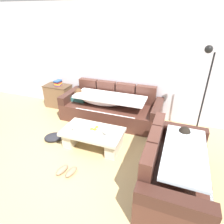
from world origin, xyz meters
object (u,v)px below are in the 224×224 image
object	(u,v)px
couch_along_wall	(110,108)
floor_lamp	(203,90)
book_stack_on_cabinet	(58,83)
wine_glass_near_left	(74,127)
pair_of_shoes	(67,171)
crumpled_garment	(54,137)
coffee_table	(93,136)
wine_glass_near_right	(106,131)
couch_near_window	(175,167)
fruit_bowl	(95,130)
side_cabinet	(59,96)

from	to	relation	value
couch_along_wall	floor_lamp	xyz separation A→B (m)	(1.99, -0.13, 0.79)
book_stack_on_cabinet	floor_lamp	world-z (taller)	floor_lamp
book_stack_on_cabinet	wine_glass_near_left	bearing A→B (deg)	-48.18
couch_along_wall	book_stack_on_cabinet	size ratio (longest dim) A/B	10.46
floor_lamp	pair_of_shoes	bearing A→B (deg)	-137.31
wine_glass_near_left	crumpled_garment	world-z (taller)	wine_glass_near_left
coffee_table	wine_glass_near_right	size ratio (longest dim) A/B	7.23
couch_along_wall	book_stack_on_cabinet	xyz separation A→B (m)	(-1.62, 0.23, 0.39)
couch_near_window	book_stack_on_cabinet	bearing A→B (deg)	61.17
fruit_bowl	wine_glass_near_left	bearing A→B (deg)	-160.32
fruit_bowl	side_cabinet	xyz separation A→B (m)	(-1.81, 1.41, -0.10)
fruit_bowl	couch_near_window	bearing A→B (deg)	-14.78
wine_glass_near_right	pair_of_shoes	xyz separation A→B (m)	(-0.43, -0.74, -0.45)
couch_along_wall	wine_glass_near_left	distance (m)	1.35
couch_near_window	fruit_bowl	xyz separation A→B (m)	(-1.54, 0.41, 0.09)
couch_near_window	floor_lamp	bearing A→B (deg)	-11.94
wine_glass_near_left	crumpled_garment	xyz separation A→B (m)	(-0.58, 0.07, -0.44)
couch_along_wall	book_stack_on_cabinet	bearing A→B (deg)	171.99
wine_glass_near_right	book_stack_on_cabinet	size ratio (longest dim) A/B	0.71
book_stack_on_cabinet	floor_lamp	distance (m)	3.65
book_stack_on_cabinet	crumpled_garment	size ratio (longest dim) A/B	0.58
couch_near_window	book_stack_on_cabinet	distance (m)	3.79
side_cabinet	pair_of_shoes	xyz separation A→B (m)	(1.63, -2.22, -0.28)
couch_along_wall	fruit_bowl	xyz separation A→B (m)	(0.15, -1.18, 0.09)
floor_lamp	pair_of_shoes	world-z (taller)	floor_lamp
wine_glass_near_right	book_stack_on_cabinet	xyz separation A→B (m)	(-2.02, 1.48, 0.22)
side_cabinet	book_stack_on_cabinet	distance (m)	0.40
fruit_bowl	crumpled_garment	distance (m)	1.03
couch_near_window	side_cabinet	size ratio (longest dim) A/B	2.47
couch_near_window	couch_along_wall	bearing A→B (deg)	46.65
side_cabinet	crumpled_garment	xyz separation A→B (m)	(0.84, -1.47, -0.26)
book_stack_on_cabinet	fruit_bowl	bearing A→B (deg)	-38.65
coffee_table	crumpled_garment	world-z (taller)	coffee_table
book_stack_on_cabinet	side_cabinet	bearing A→B (deg)	-176.10
side_cabinet	fruit_bowl	bearing A→B (deg)	-37.96
coffee_table	floor_lamp	bearing A→B (deg)	28.35
fruit_bowl	side_cabinet	world-z (taller)	side_cabinet
wine_glass_near_right	wine_glass_near_left	bearing A→B (deg)	-173.74
coffee_table	wine_glass_near_left	distance (m)	0.44
coffee_table	book_stack_on_cabinet	size ratio (longest dim) A/B	5.15
side_cabinet	floor_lamp	size ratio (longest dim) A/B	0.37
wine_glass_near_left	floor_lamp	world-z (taller)	floor_lamp
wine_glass_near_left	floor_lamp	distance (m)	2.60
wine_glass_near_right	fruit_bowl	bearing A→B (deg)	165.55
coffee_table	book_stack_on_cabinet	bearing A→B (deg)	140.82
side_cabinet	book_stack_on_cabinet	size ratio (longest dim) A/B	3.09
couch_along_wall	couch_near_window	xyz separation A→B (m)	(1.68, -1.59, 0.01)
couch_along_wall	coffee_table	size ratio (longest dim) A/B	2.03
side_cabinet	couch_near_window	bearing A→B (deg)	-28.49
coffee_table	book_stack_on_cabinet	distance (m)	2.25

